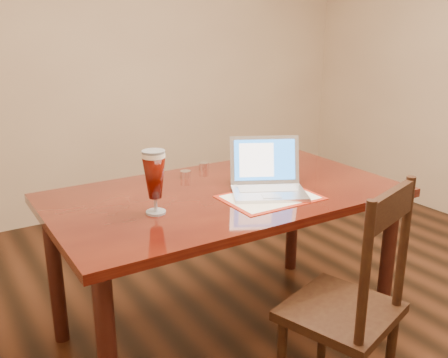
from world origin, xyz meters
TOP-DOWN VIEW (x-y plane):
  - ground at (0.00, 0.00)m, footprint 5.00×5.00m
  - dining_table at (-0.42, 0.33)m, footprint 1.78×1.01m
  - dining_chair at (-0.27, -0.41)m, footprint 0.56×0.54m

SIDE VIEW (x-z plane):
  - ground at x=0.00m, z-range 0.00..0.00m
  - dining_chair at x=-0.27m, z-range -0.03..1.03m
  - dining_table at x=-0.42m, z-range 0.18..1.30m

